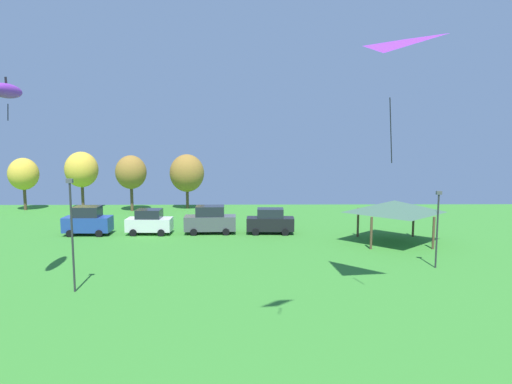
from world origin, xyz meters
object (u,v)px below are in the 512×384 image
Objects in this scene: parked_car_rightmost_in_row at (270,221)px; park_pavilion at (394,207)px; parked_car_second_from_left at (149,222)px; parked_car_third_from_left at (210,220)px; light_post_1 at (72,229)px; kite_flying_6 at (7,91)px; treeline_tree_3 at (187,173)px; treeline_tree_0 at (23,174)px; light_post_0 at (437,224)px; treeline_tree_2 at (131,172)px; treeline_tree_1 at (82,170)px; kite_flying_7 at (383,80)px; parked_car_leftmost at (88,221)px.

park_pavilion is at bearing -18.02° from parked_car_rightmost_in_row.
parked_car_second_from_left is 0.86× the size of parked_car_third_from_left.
parked_car_second_from_left is 0.63× the size of light_post_1.
treeline_tree_3 is at bearing 79.81° from kite_flying_6.
kite_flying_6 is 0.92× the size of parked_car_second_from_left.
parked_car_rightmost_in_row is at bearing -57.06° from treeline_tree_3.
light_post_1 is 34.52m from treeline_tree_0.
parked_car_rightmost_in_row is 15.70m from light_post_0.
kite_flying_6 reaches higher than treeline_tree_2.
parked_car_second_from_left is 0.58× the size of treeline_tree_1.
kite_flying_7 is at bearing -110.14° from park_pavilion.
parked_car_second_from_left is at bearing 75.11° from kite_flying_6.
kite_flying_6 reaches higher than parked_car_leftmost.
treeline_tree_2 is at bearing 91.82° from kite_flying_6.
light_post_0 is 0.78× the size of treeline_tree_3.
parked_car_leftmost is 19.43m from treeline_tree_0.
treeline_tree_0 is (-12.72, 14.35, 3.12)m from parked_car_leftmost.
parked_car_rightmost_in_row is 18.18m from treeline_tree_3.
treeline_tree_2 reaches higher than parked_car_rightmost_in_row.
light_post_0 is at bearing -25.36° from parked_car_second_from_left.
treeline_tree_2 is 6.69m from treeline_tree_3.
kite_flying_6 is at bearing -84.71° from parked_car_leftmost.
treeline_tree_1 is at bearing 136.91° from parked_car_third_from_left.
light_post_0 is 47.47m from treeline_tree_0.
kite_flying_6 is 0.72× the size of light_post_0.
kite_flying_7 reaches higher than parked_car_third_from_left.
light_post_0 is 0.81× the size of light_post_1.
parked_car_second_from_left is at bearing -95.23° from treeline_tree_3.
treeline_tree_2 reaches higher than park_pavilion.
kite_flying_6 is at bearing -154.90° from park_pavilion.
treeline_tree_0 is (-39.63, 17.70, 1.32)m from park_pavilion.
treeline_tree_2 is (13.23, -0.82, 0.27)m from treeline_tree_0.
treeline_tree_1 is at bearing 150.45° from park_pavilion.
treeline_tree_0 reaches higher than parked_car_leftmost.
light_post_1 is at bearing -2.78° from kite_flying_6.
light_post_1 is (-22.79, -4.60, 0.65)m from light_post_0.
park_pavilion is 27.41m from treeline_tree_3.
light_post_1 is 0.97× the size of treeline_tree_3.
light_post_1 is 30.90m from treeline_tree_3.
light_post_1 is at bearing -151.43° from park_pavilion.
light_post_0 is at bearing -37.98° from treeline_tree_1.
light_post_1 reaches higher than parked_car_leftmost.
light_post_0 is (16.38, -11.34, 1.77)m from parked_car_third_from_left.
treeline_tree_3 reaches higher than parked_car_second_from_left.
light_post_1 is (-16.43, 3.66, -7.88)m from kite_flying_7.
parked_car_second_from_left is at bearing -177.45° from parked_car_rightmost_in_row.
treeline_tree_3 is at bearing 128.09° from light_post_0.
parked_car_leftmost is 27.18m from park_pavilion.
treeline_tree_2 reaches higher than treeline_tree_0.
parked_car_rightmost_in_row is 32.70m from treeline_tree_0.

